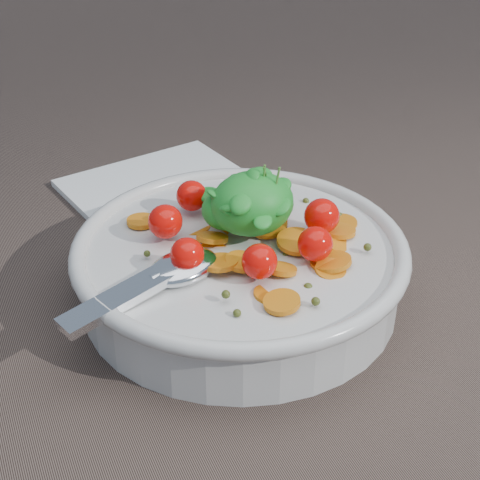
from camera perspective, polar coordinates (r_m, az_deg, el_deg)
name	(u,v)px	position (r m, az deg, el deg)	size (l,w,h in m)	color
ground	(258,276)	(0.56, 1.42, -2.81)	(6.00, 6.00, 0.00)	brown
bowl	(240,265)	(0.52, 0.01, -1.93)	(0.26, 0.24, 0.10)	silver
napkin	(164,189)	(0.68, -5.95, 3.94)	(0.16, 0.14, 0.01)	white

